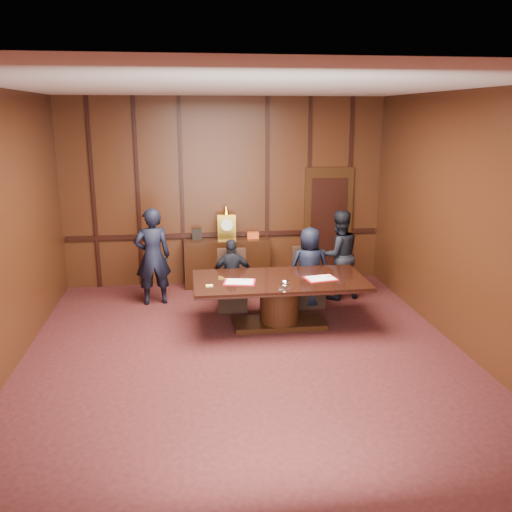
% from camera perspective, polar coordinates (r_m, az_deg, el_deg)
% --- Properties ---
extents(room, '(7.00, 7.04, 3.50)m').
position_cam_1_polar(room, '(6.97, -0.64, 2.67)').
color(room, black).
rests_on(room, ground).
extents(sideboard, '(1.60, 0.45, 1.54)m').
position_cam_1_polar(sideboard, '(10.28, -3.08, -0.49)').
color(sideboard, black).
rests_on(sideboard, ground).
extents(conference_table, '(2.62, 1.32, 0.76)m').
position_cam_1_polar(conference_table, '(8.30, 2.48, -4.06)').
color(conference_table, black).
rests_on(conference_table, ground).
extents(folder_left, '(0.52, 0.41, 0.02)m').
position_cam_1_polar(folder_left, '(8.03, -1.74, -2.75)').
color(folder_left, '#B1101F').
rests_on(folder_left, conference_table).
extents(folder_right, '(0.51, 0.41, 0.02)m').
position_cam_1_polar(folder_right, '(8.26, 6.83, -2.36)').
color(folder_right, '#B1101F').
rests_on(folder_right, conference_table).
extents(inkstand, '(0.20, 0.14, 0.12)m').
position_cam_1_polar(inkstand, '(7.78, 3.08, -2.99)').
color(inkstand, white).
rests_on(inkstand, conference_table).
extents(notepad, '(0.11, 0.08, 0.01)m').
position_cam_1_polar(notepad, '(7.90, -4.93, -3.12)').
color(notepad, '#FFF37C').
rests_on(notepad, conference_table).
extents(chair_left, '(0.50, 0.50, 0.99)m').
position_cam_1_polar(chair_left, '(9.11, -2.52, -3.76)').
color(chair_left, black).
rests_on(chair_left, ground).
extents(chair_right, '(0.51, 0.51, 0.99)m').
position_cam_1_polar(chair_right, '(9.31, 5.48, -3.42)').
color(chair_right, black).
rests_on(chair_right, ground).
extents(signatory_left, '(0.72, 0.32, 1.21)m').
position_cam_1_polar(signatory_left, '(8.94, -2.50, -2.02)').
color(signatory_left, black).
rests_on(signatory_left, ground).
extents(signatory_right, '(0.70, 0.49, 1.37)m').
position_cam_1_polar(signatory_right, '(9.12, 5.65, -1.21)').
color(signatory_right, black).
rests_on(signatory_right, ground).
extents(witness_left, '(0.67, 0.50, 1.67)m').
position_cam_1_polar(witness_left, '(9.35, -10.82, -0.06)').
color(witness_left, black).
rests_on(witness_left, ground).
extents(witness_right, '(0.86, 0.73, 1.58)m').
position_cam_1_polar(witness_right, '(9.59, 8.68, 0.12)').
color(witness_right, black).
rests_on(witness_right, ground).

